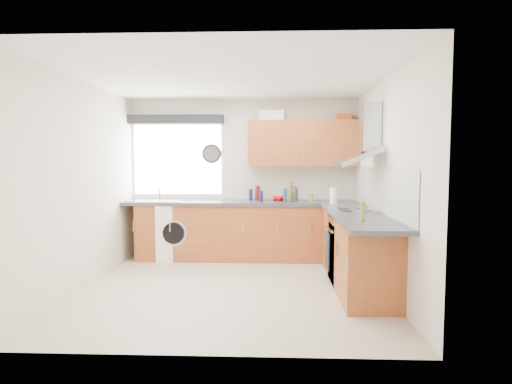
{
  "coord_description": "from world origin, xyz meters",
  "views": [
    {
      "loc": [
        0.48,
        -5.05,
        1.55
      ],
      "look_at": [
        0.25,
        0.85,
        1.1
      ],
      "focal_mm": 30.0,
      "sensor_mm": 36.0,
      "label": 1
    }
  ],
  "objects_px": {
    "extractor_hood": "(363,142)",
    "upper_cabinets": "(303,143)",
    "oven": "(353,249)",
    "washing_machine": "(178,230)"
  },
  "relations": [
    {
      "from": "upper_cabinets",
      "to": "washing_machine",
      "type": "xyz_separation_m",
      "value": [
        -1.95,
        -0.1,
        -1.35
      ]
    },
    {
      "from": "oven",
      "to": "extractor_hood",
      "type": "bearing_deg",
      "value": -0.0
    },
    {
      "from": "oven",
      "to": "extractor_hood",
      "type": "distance_m",
      "value": 1.35
    },
    {
      "from": "extractor_hood",
      "to": "washing_machine",
      "type": "height_order",
      "value": "extractor_hood"
    },
    {
      "from": "extractor_hood",
      "to": "oven",
      "type": "bearing_deg",
      "value": 180.0
    },
    {
      "from": "extractor_hood",
      "to": "upper_cabinets",
      "type": "relative_size",
      "value": 0.46
    },
    {
      "from": "extractor_hood",
      "to": "upper_cabinets",
      "type": "distance_m",
      "value": 1.48
    },
    {
      "from": "washing_machine",
      "to": "upper_cabinets",
      "type": "bearing_deg",
      "value": -3.86
    },
    {
      "from": "oven",
      "to": "upper_cabinets",
      "type": "distance_m",
      "value": 1.99
    },
    {
      "from": "extractor_hood",
      "to": "upper_cabinets",
      "type": "xyz_separation_m",
      "value": [
        -0.65,
        1.33,
        0.03
      ]
    }
  ]
}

